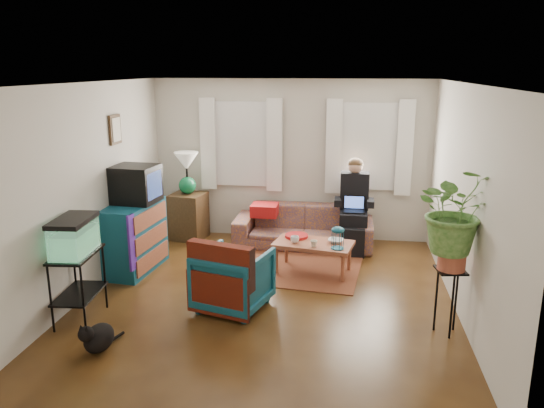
% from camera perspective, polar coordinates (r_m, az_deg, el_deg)
% --- Properties ---
extents(floor, '(4.50, 5.00, 0.01)m').
position_cam_1_polar(floor, '(6.68, -0.50, -10.04)').
color(floor, '#4F2B14').
rests_on(floor, ground).
extents(ceiling, '(4.50, 5.00, 0.01)m').
position_cam_1_polar(ceiling, '(6.07, -0.55, 12.86)').
color(ceiling, white).
rests_on(ceiling, wall_back).
extents(wall_back, '(4.50, 0.01, 2.60)m').
position_cam_1_polar(wall_back, '(8.68, 1.99, 4.74)').
color(wall_back, silver).
rests_on(wall_back, floor).
extents(wall_front, '(4.50, 0.01, 2.60)m').
position_cam_1_polar(wall_front, '(3.91, -6.15, -7.76)').
color(wall_front, silver).
rests_on(wall_front, floor).
extents(wall_left, '(0.01, 5.00, 2.60)m').
position_cam_1_polar(wall_left, '(6.95, -19.20, 1.44)').
color(wall_left, silver).
rests_on(wall_left, floor).
extents(wall_right, '(0.01, 5.00, 2.60)m').
position_cam_1_polar(wall_right, '(6.32, 20.08, 0.12)').
color(wall_right, silver).
rests_on(wall_right, floor).
extents(window_left, '(1.08, 0.04, 1.38)m').
position_cam_1_polar(window_left, '(8.74, -3.26, 6.45)').
color(window_left, white).
rests_on(window_left, wall_back).
extents(window_right, '(1.08, 0.04, 1.38)m').
position_cam_1_polar(window_right, '(8.57, 10.37, 6.08)').
color(window_right, white).
rests_on(window_right, wall_back).
extents(curtains_left, '(1.36, 0.06, 1.50)m').
position_cam_1_polar(curtains_left, '(8.66, -3.37, 6.38)').
color(curtains_left, white).
rests_on(curtains_left, wall_back).
extents(curtains_right, '(1.36, 0.06, 1.50)m').
position_cam_1_polar(curtains_right, '(8.50, 10.39, 6.00)').
color(curtains_right, white).
rests_on(curtains_right, wall_back).
extents(picture_frame, '(0.04, 0.32, 0.40)m').
position_cam_1_polar(picture_frame, '(7.58, -16.45, 7.69)').
color(picture_frame, '#3D2616').
rests_on(picture_frame, wall_left).
extents(area_rug, '(2.16, 1.80, 0.01)m').
position_cam_1_polar(area_rug, '(7.66, 1.84, -6.68)').
color(area_rug, brown).
rests_on(area_rug, floor).
extents(sofa, '(2.17, 0.87, 0.85)m').
position_cam_1_polar(sofa, '(8.41, 3.41, -1.72)').
color(sofa, brown).
rests_on(sofa, floor).
extents(seated_person, '(0.55, 0.67, 1.29)m').
position_cam_1_polar(seated_person, '(8.32, 8.79, -0.47)').
color(seated_person, black).
rests_on(seated_person, sofa).
extents(side_table, '(0.60, 0.60, 0.76)m').
position_cam_1_polar(side_table, '(8.88, -8.95, -1.29)').
color(side_table, '#422218').
rests_on(side_table, floor).
extents(table_lamp, '(0.45, 0.45, 0.70)m').
position_cam_1_polar(table_lamp, '(8.72, -9.14, 3.18)').
color(table_lamp, white).
rests_on(table_lamp, side_table).
extents(dresser, '(0.63, 1.11, 0.96)m').
position_cam_1_polar(dresser, '(7.64, -14.67, -3.46)').
color(dresser, '#137172').
rests_on(dresser, floor).
extents(crt_tv, '(0.64, 0.59, 0.51)m').
position_cam_1_polar(crt_tv, '(7.53, -14.50, 2.10)').
color(crt_tv, black).
rests_on(crt_tv, dresser).
extents(aquarium_stand, '(0.45, 0.74, 0.79)m').
position_cam_1_polar(aquarium_stand, '(6.37, -20.05, -8.36)').
color(aquarium_stand, black).
rests_on(aquarium_stand, floor).
extents(aquarium, '(0.41, 0.67, 0.42)m').
position_cam_1_polar(aquarium, '(6.17, -20.54, -3.18)').
color(aquarium, '#7FD899').
rests_on(aquarium, aquarium_stand).
extents(black_cat, '(0.37, 0.47, 0.35)m').
position_cam_1_polar(black_cat, '(5.73, -18.13, -13.26)').
color(black_cat, black).
rests_on(black_cat, floor).
extents(armchair, '(0.94, 0.90, 0.79)m').
position_cam_1_polar(armchair, '(6.29, -4.18, -7.77)').
color(armchair, '#135E72').
rests_on(armchair, floor).
extents(serape_throw, '(0.81, 0.39, 0.65)m').
position_cam_1_polar(serape_throw, '(5.98, -5.61, -7.31)').
color(serape_throw, '#9E0A0A').
rests_on(serape_throw, armchair).
extents(coffee_table, '(1.15, 0.77, 0.44)m').
position_cam_1_polar(coffee_table, '(7.39, 4.45, -5.75)').
color(coffee_table, brown).
rests_on(coffee_table, floor).
extents(cup_a, '(0.14, 0.14, 0.09)m').
position_cam_1_polar(cup_a, '(7.28, 2.47, -3.83)').
color(cup_a, white).
rests_on(cup_a, coffee_table).
extents(cup_b, '(0.11, 0.11, 0.09)m').
position_cam_1_polar(cup_b, '(7.14, 4.51, -4.26)').
color(cup_b, beige).
rests_on(cup_b, coffee_table).
extents(bowl, '(0.24, 0.24, 0.05)m').
position_cam_1_polar(bowl, '(7.34, 6.87, -3.95)').
color(bowl, white).
rests_on(bowl, coffee_table).
extents(snack_tray, '(0.38, 0.38, 0.04)m').
position_cam_1_polar(snack_tray, '(7.52, 2.65, -3.45)').
color(snack_tray, '#B21414').
rests_on(snack_tray, coffee_table).
extents(birdcage, '(0.20, 0.20, 0.31)m').
position_cam_1_polar(birdcage, '(7.06, 7.08, -3.61)').
color(birdcage, '#115B6B').
rests_on(birdcage, coffee_table).
extents(plant_stand, '(0.35, 0.35, 0.73)m').
position_cam_1_polar(plant_stand, '(6.02, 18.40, -9.91)').
color(plant_stand, black).
rests_on(plant_stand, floor).
extents(potted_plant, '(0.94, 0.84, 0.92)m').
position_cam_1_polar(potted_plant, '(5.72, 19.09, -1.98)').
color(potted_plant, '#599947').
rests_on(potted_plant, plant_stand).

